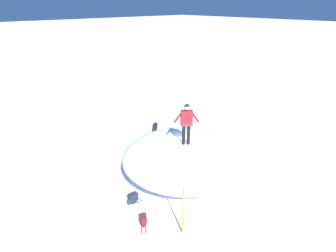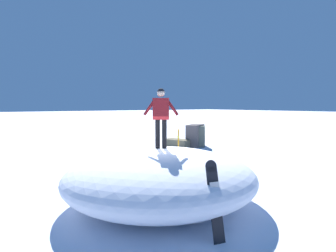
% 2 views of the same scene
% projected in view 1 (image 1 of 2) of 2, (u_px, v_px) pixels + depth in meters
% --- Properties ---
extents(ground, '(240.00, 240.00, 0.00)m').
position_uv_depth(ground, '(188.00, 179.00, 12.01)').
color(ground, white).
extents(snow_mound, '(6.60, 6.49, 1.55)m').
position_uv_depth(snow_mound, '(184.00, 156.00, 12.27)').
color(snow_mound, white).
rests_on(snow_mound, ground).
extents(snowboarder_standing, '(0.88, 0.73, 1.77)m').
position_uv_depth(snowboarder_standing, '(187.00, 120.00, 11.23)').
color(snowboarder_standing, black).
rests_on(snowboarder_standing, snow_mound).
extents(snowboard_primary_upright, '(0.37, 0.49, 1.66)m').
position_uv_depth(snowboard_primary_upright, '(154.00, 136.00, 13.97)').
color(snowboard_primary_upright, black).
rests_on(snowboard_primary_upright, ground).
extents(backpack_near, '(0.50, 0.58, 0.44)m').
position_uv_depth(backpack_near, '(144.00, 220.00, 9.43)').
color(backpack_near, maroon).
rests_on(backpack_near, ground).
extents(backpack_far, '(0.66, 0.31, 0.45)m').
position_uv_depth(backpack_far, '(133.00, 199.00, 10.48)').
color(backpack_far, '#1E2333').
rests_on(backpack_far, ground).
extents(trail_marker_pole, '(0.10, 0.10, 1.81)m').
position_uv_depth(trail_marker_pole, '(183.00, 210.00, 8.85)').
color(trail_marker_pole, orange).
rests_on(trail_marker_pole, ground).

